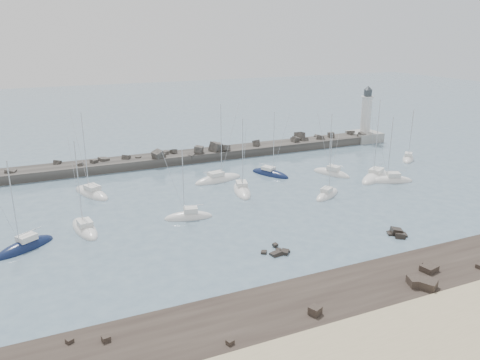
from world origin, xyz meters
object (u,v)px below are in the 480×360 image
(sailboat_4, at_px, (218,180))
(sailboat_10, at_px, (331,174))
(sailboat_9, at_px, (391,181))
(sailboat_12, at_px, (408,159))
(sailboat_7, at_px, (327,195))
(sailboat_8, at_px, (270,174))
(sailboat_1, at_px, (92,194))
(lighthouse, at_px, (365,129))
(sailboat_2, at_px, (25,247))
(sailboat_5, at_px, (189,217))
(sailboat_11, at_px, (375,178))
(sailboat_3, at_px, (85,229))
(sailboat_6, at_px, (242,191))

(sailboat_4, relative_size, sailboat_10, 1.20)
(sailboat_9, bearing_deg, sailboat_10, 131.45)
(sailboat_12, bearing_deg, sailboat_9, -142.80)
(sailboat_7, relative_size, sailboat_8, 0.87)
(sailboat_12, bearing_deg, sailboat_1, 176.07)
(sailboat_1, bearing_deg, lighthouse, 11.70)
(lighthouse, xyz_separation_m, sailboat_2, (-79.87, -32.71, -2.94))
(sailboat_5, height_order, sailboat_8, sailboat_8)
(sailboat_1, distance_m, sailboat_10, 45.18)
(sailboat_5, height_order, sailboat_10, sailboat_10)
(sailboat_11, bearing_deg, sailboat_12, 26.95)
(lighthouse, bearing_deg, sailboat_9, -120.06)
(sailboat_8, height_order, sailboat_9, sailboat_8)
(sailboat_2, bearing_deg, sailboat_8, 20.09)
(sailboat_1, bearing_deg, sailboat_8, -3.79)
(sailboat_7, bearing_deg, sailboat_3, 177.40)
(lighthouse, distance_m, sailboat_3, 78.06)
(sailboat_3, relative_size, sailboat_8, 1.02)
(sailboat_8, bearing_deg, sailboat_6, -142.52)
(sailboat_1, relative_size, sailboat_9, 1.14)
(lighthouse, height_order, sailboat_3, lighthouse)
(sailboat_10, bearing_deg, sailboat_6, -173.47)
(sailboat_10, height_order, sailboat_12, sailboat_10)
(sailboat_11, bearing_deg, sailboat_6, 173.17)
(sailboat_2, distance_m, sailboat_12, 78.15)
(lighthouse, distance_m, sailboat_2, 86.36)
(sailboat_10, bearing_deg, sailboat_1, 171.12)
(sailboat_3, distance_m, sailboat_8, 38.67)
(sailboat_1, bearing_deg, sailboat_9, -16.47)
(sailboat_8, height_order, sailboat_10, sailboat_8)
(sailboat_9, bearing_deg, sailboat_1, 163.53)
(sailboat_11, bearing_deg, sailboat_10, 138.19)
(sailboat_1, xyz_separation_m, sailboat_5, (11.97, -17.14, 0.01))
(sailboat_2, bearing_deg, sailboat_10, 11.65)
(sailboat_8, height_order, sailboat_11, sailboat_11)
(sailboat_5, relative_size, sailboat_10, 0.91)
(sailboat_5, bearing_deg, sailboat_3, 173.14)
(sailboat_6, distance_m, sailboat_11, 26.67)
(sailboat_7, distance_m, sailboat_12, 32.15)
(sailboat_4, bearing_deg, sailboat_1, 175.87)
(sailboat_5, xyz_separation_m, sailboat_9, (40.11, 1.75, -0.00))
(sailboat_2, height_order, sailboat_12, sailboat_2)
(lighthouse, xyz_separation_m, sailboat_1, (-69.29, -14.35, -2.95))
(sailboat_2, xyz_separation_m, sailboat_6, (34.89, 9.06, -0.01))
(sailboat_2, bearing_deg, sailboat_7, 1.45)
(sailboat_10, bearing_deg, sailboat_7, -127.71)
(sailboat_1, bearing_deg, sailboat_12, -3.93)
(sailboat_12, bearing_deg, sailboat_4, 176.17)
(sailboat_2, distance_m, sailboat_5, 22.58)
(sailboat_10, bearing_deg, sailboat_12, 6.34)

